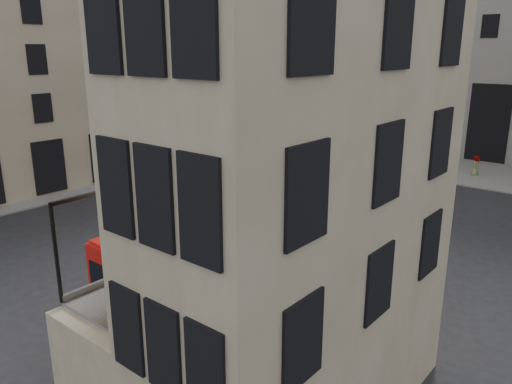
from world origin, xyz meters
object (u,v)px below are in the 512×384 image
Objects in this scene: street_lamp_a at (171,152)px; car_b at (336,184)px; cafe_chair_a at (188,292)px; traffic_light_far at (259,139)px; pedestrian_d at (476,166)px; cafe_table_near at (154,268)px; bicycle at (248,196)px; pedestrian_e at (201,165)px; car_c at (210,172)px; cyclist at (249,194)px; pedestrian_b at (284,154)px; pedestrian_a at (302,146)px; street_lamp_b at (366,142)px; bus_near at (233,255)px; cafe_chair_d at (300,232)px; cafe_table_mid at (213,232)px; cafe_table_far at (259,221)px; pedestrian_c at (400,167)px; car_a at (235,174)px; cafe_chair_b at (233,268)px; cafe_chair_c at (240,256)px; traffic_light_near at (270,200)px; bus_far at (352,140)px.

street_lamp_a reaches higher than car_b.
traffic_light_far is at bearing 126.41° from cafe_chair_a.
cafe_table_near is (1.88, -38.88, 4.09)m from pedestrian_d.
bicycle is 1.01× the size of pedestrian_e.
cafe_table_near is (19.73, -22.17, 4.32)m from car_c.
cyclist is 22.75m from pedestrian_d.
pedestrian_b is at bearing -93.41° from car_c.
street_lamp_b is at bearing -21.42° from pedestrian_a.
bus_near is 6.18× the size of cyclist.
cafe_table_near is at bearing -93.91° from car_b.
bicycle is 1.72× the size of cafe_chair_d.
cafe_table_mid is at bearing -71.10° from street_lamp_b.
cafe_table_near is at bearing 175.33° from cafe_chair_a.
car_b is 5.78× the size of cafe_table_far.
pedestrian_a is 12.99m from pedestrian_c.
traffic_light_far reaches higher than car_b.
cafe_chair_d is (10.35, -20.21, 4.19)m from car_b.
car_a is 5.28× the size of cafe_chair_b.
car_a is 4.82× the size of cafe_chair_d.
pedestrian_b is 1.17× the size of pedestrian_e.
street_lamp_b is 17.17m from bicycle.
cafe_table_near reaches higher than cyclist.
cafe_table_near is 0.77× the size of cafe_chair_c.
street_lamp_b is 38.53m from cafe_table_near.
cafe_chair_c reaches higher than cyclist.
traffic_light_near is 2.33× the size of bicycle.
bicycle is at bearing 123.61° from cafe_table_near.
street_lamp_b is at bearing 111.30° from cafe_chair_b.
cafe_table_far is 0.77× the size of cafe_chair_d.
cafe_table_mid is 3.25m from cafe_chair_d.
pedestrian_e is 29.74m from cafe_chair_d.
cafe_chair_b reaches higher than cafe_table_mid.
street_lamp_a is 12.16m from pedestrian_b.
car_b is at bearing 113.59° from cafe_chair_b.
traffic_light_near is 1.95× the size of pedestrian_c.
pedestrian_a is 13.57m from pedestrian_e.
cafe_chair_b is (20.25, -30.02, 3.92)m from pedestrian_b.
bus_near is 17.69× the size of cafe_table_near.
street_lamp_a reaches higher than traffic_light_near.
cafe_table_near is 0.80× the size of cafe_chair_a.
car_a is 1.08× the size of car_b.
bus_far is 7.00× the size of pedestrian_e.
pedestrian_a is at bearing 121.57° from cafe_chair_c.
car_b is at bearing 108.21° from bus_near.
pedestrian_a is at bearing 119.63° from bus_near.
cafe_table_far is at bearing 81.43° from cafe_table_mid.
cafe_chair_c is at bearing -89.56° from car_b.
cafe_table_mid reaches higher than pedestrian_d.
car_a is at bearing 137.46° from cafe_chair_d.
street_lamp_a is 2.73× the size of pedestrian_c.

